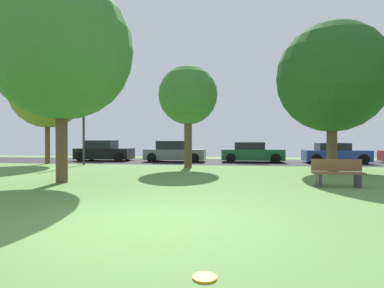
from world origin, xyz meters
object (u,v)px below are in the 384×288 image
at_px(maple_tree_far, 188,96).
at_px(oak_tree_left, 332,78).
at_px(oak_tree_right, 61,49).
at_px(parked_car_green, 252,153).
at_px(parked_car_black, 104,151).
at_px(frisbee_disc, 205,277).
at_px(parked_car_blue, 335,154).
at_px(parked_car_grey, 175,152).
at_px(oak_tree_center, 47,92).
at_px(park_bench, 337,173).
at_px(street_lamp_post, 84,128).

height_order(maple_tree_far, oak_tree_left, oak_tree_left).
bearing_deg(oak_tree_right, maple_tree_far, 61.43).
bearing_deg(parked_car_green, parked_car_black, -179.44).
relative_size(maple_tree_far, parked_car_black, 1.39).
height_order(frisbee_disc, parked_car_blue, parked_car_blue).
height_order(maple_tree_far, frisbee_disc, maple_tree_far).
height_order(parked_car_grey, parked_car_green, parked_car_grey).
bearing_deg(parked_car_grey, oak_tree_left, -30.32).
bearing_deg(parked_car_blue, frisbee_disc, -110.94).
relative_size(maple_tree_far, parked_car_green, 1.35).
bearing_deg(oak_tree_left, parked_car_green, 122.65).
bearing_deg(parked_car_blue, oak_tree_right, -138.92).
distance_m(oak_tree_center, parked_car_blue, 19.22).
xyz_separation_m(oak_tree_right, park_bench, (9.51, 0.38, -4.33)).
distance_m(oak_tree_left, parked_car_grey, 11.16).
distance_m(parked_car_grey, parked_car_green, 5.40).
height_order(oak_tree_right, parked_car_black, oak_tree_right).
distance_m(parked_car_black, parked_car_blue, 16.15).
distance_m(oak_tree_center, parked_car_black, 5.65).
xyz_separation_m(parked_car_blue, park_bench, (-3.20, -10.71, -0.16)).
relative_size(oak_tree_right, parked_car_green, 1.75).
xyz_separation_m(frisbee_disc, park_bench, (3.68, 7.28, 0.45)).
xyz_separation_m(parked_car_grey, street_lamp_post, (-5.04, -3.44, 1.58)).
distance_m(oak_tree_left, parked_car_green, 7.80).
bearing_deg(oak_tree_left, parked_car_black, 158.94).
xyz_separation_m(oak_tree_right, parked_car_green, (7.33, 11.44, -4.16)).
bearing_deg(parked_car_black, parked_car_grey, -2.88).
bearing_deg(frisbee_disc, parked_car_green, 85.32).
distance_m(frisbee_disc, parked_car_green, 18.42).
xyz_separation_m(oak_tree_left, street_lamp_post, (-14.05, 1.82, -2.38)).
bearing_deg(street_lamp_post, parked_car_blue, 12.36).
relative_size(maple_tree_far, frisbee_disc, 20.99).
bearing_deg(frisbee_disc, oak_tree_center, 127.88).
bearing_deg(oak_tree_center, oak_tree_left, -7.82).
distance_m(maple_tree_far, park_bench, 9.28).
distance_m(frisbee_disc, park_bench, 8.17).
bearing_deg(parked_car_black, street_lamp_post, -84.88).
distance_m(oak_tree_center, oak_tree_left, 16.95).
distance_m(maple_tree_far, oak_tree_right, 7.55).
bearing_deg(parked_car_grey, parked_car_green, 4.00).
distance_m(oak_tree_center, frisbee_disc, 19.57).
bearing_deg(oak_tree_right, parked_car_black, 106.85).
bearing_deg(parked_car_black, maple_tree_far, -34.01).
distance_m(maple_tree_far, oak_tree_left, 7.43).
bearing_deg(street_lamp_post, parked_car_green, 20.12).
xyz_separation_m(park_bench, street_lamp_post, (-12.61, 7.24, 1.79)).
bearing_deg(oak_tree_center, parked_car_green, 14.22).
height_order(park_bench, street_lamp_post, street_lamp_post).
relative_size(oak_tree_left, street_lamp_post, 1.63).
height_order(oak_tree_right, parked_car_blue, oak_tree_right).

